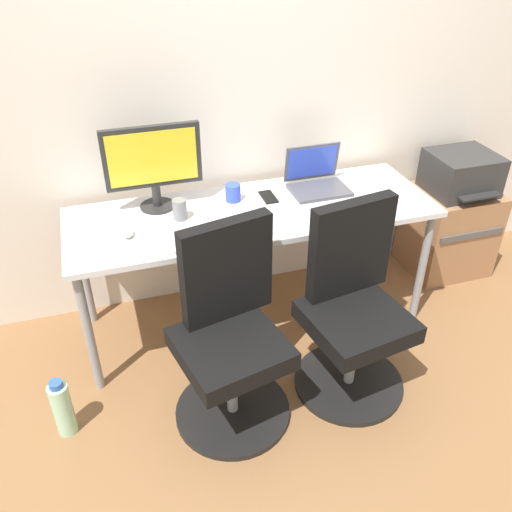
% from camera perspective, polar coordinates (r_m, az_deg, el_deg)
% --- Properties ---
extents(ground_plane, '(5.28, 5.28, 0.00)m').
position_cam_1_polar(ground_plane, '(3.17, -0.27, -6.58)').
color(ground_plane, brown).
extents(back_wall, '(4.40, 0.04, 2.60)m').
position_cam_1_polar(back_wall, '(2.91, -2.82, 18.67)').
color(back_wall, silver).
rests_on(back_wall, ground).
extents(desk, '(1.88, 0.64, 0.72)m').
position_cam_1_polar(desk, '(2.80, -0.31, 3.79)').
color(desk, silver).
rests_on(desk, ground).
extents(office_chair_left, '(0.54, 0.54, 0.94)m').
position_cam_1_polar(office_chair_left, '(2.42, -2.78, -8.55)').
color(office_chair_left, black).
rests_on(office_chair_left, ground).
extents(office_chair_right, '(0.54, 0.54, 0.94)m').
position_cam_1_polar(office_chair_right, '(2.59, 10.15, -5.75)').
color(office_chair_right, black).
rests_on(office_chair_right, ground).
extents(side_cabinet, '(0.49, 0.44, 0.55)m').
position_cam_1_polar(side_cabinet, '(3.67, 19.63, 2.63)').
color(side_cabinet, '#996B47').
rests_on(side_cabinet, ground).
extents(printer, '(0.38, 0.40, 0.24)m').
position_cam_1_polar(printer, '(3.50, 20.85, 8.19)').
color(printer, '#2D2D2D').
rests_on(printer, side_cabinet).
extents(water_bottle_on_floor, '(0.09, 0.09, 0.31)m').
position_cam_1_polar(water_bottle_on_floor, '(2.65, -19.75, -14.88)').
color(water_bottle_on_floor, '#A5D8B2').
rests_on(water_bottle_on_floor, ground).
extents(desktop_monitor, '(0.48, 0.18, 0.43)m').
position_cam_1_polar(desktop_monitor, '(2.73, -10.84, 9.73)').
color(desktop_monitor, '#262626').
rests_on(desktop_monitor, desk).
extents(open_laptop, '(0.31, 0.26, 0.23)m').
position_cam_1_polar(open_laptop, '(2.99, 6.38, 8.12)').
color(open_laptop, '#4C4C51').
rests_on(open_laptop, desk).
extents(keyboard_by_monitor, '(0.34, 0.12, 0.02)m').
position_cam_1_polar(keyboard_by_monitor, '(2.48, -8.30, 1.06)').
color(keyboard_by_monitor, silver).
rests_on(keyboard_by_monitor, desk).
extents(keyboard_by_laptop, '(0.34, 0.12, 0.02)m').
position_cam_1_polar(keyboard_by_laptop, '(2.82, 8.96, 5.22)').
color(keyboard_by_laptop, '#B7B7B7').
rests_on(keyboard_by_laptop, desk).
extents(mouse_by_monitor, '(0.06, 0.10, 0.03)m').
position_cam_1_polar(mouse_by_monitor, '(2.61, -13.41, 2.43)').
color(mouse_by_monitor, '#B7B7B7').
rests_on(mouse_by_monitor, desk).
extents(mouse_by_laptop, '(0.06, 0.10, 0.03)m').
position_cam_1_polar(mouse_by_laptop, '(2.75, 11.76, 4.29)').
color(mouse_by_laptop, '#2D2D2D').
rests_on(mouse_by_laptop, desk).
extents(coffee_mug, '(0.08, 0.08, 0.09)m').
position_cam_1_polar(coffee_mug, '(2.84, -2.45, 6.70)').
color(coffee_mug, blue).
rests_on(coffee_mug, desk).
extents(pen_cup, '(0.07, 0.07, 0.10)m').
position_cam_1_polar(pen_cup, '(2.69, -8.06, 4.89)').
color(pen_cup, slate).
rests_on(pen_cup, desk).
extents(phone_near_laptop, '(0.07, 0.14, 0.01)m').
position_cam_1_polar(phone_near_laptop, '(2.88, 1.30, 6.25)').
color(phone_near_laptop, black).
rests_on(phone_near_laptop, desk).
extents(paper_pile, '(0.21, 0.30, 0.01)m').
position_cam_1_polar(paper_pile, '(2.65, -0.68, 3.69)').
color(paper_pile, white).
rests_on(paper_pile, desk).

